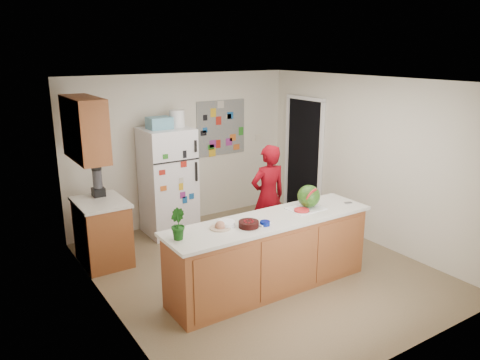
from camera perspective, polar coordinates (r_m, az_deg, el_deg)
floor at (r=6.46m, az=2.37°, el=-10.82°), size 4.00×4.50×0.02m
wall_back at (r=7.90m, az=-7.07°, el=3.73°), size 4.00×0.02×2.50m
wall_left at (r=5.16m, az=-16.04°, el=-3.32°), size 0.02×4.50×2.50m
wall_right at (r=7.33m, az=15.43°, el=2.32°), size 0.02×4.50×2.50m
ceiling at (r=5.79m, az=2.66°, el=12.08°), size 4.00×4.50×0.02m
doorway at (r=8.36m, az=7.81°, el=2.76°), size 0.03×0.85×2.04m
peninsula_base at (r=5.80m, az=3.68°, el=-9.17°), size 2.60×0.62×0.88m
peninsula_top at (r=5.62m, az=3.76°, el=-4.91°), size 2.68×0.70×0.04m
side_counter_base at (r=6.74m, az=-16.39°, el=-6.24°), size 0.60×0.80×0.86m
side_counter_top at (r=6.59m, az=-16.69°, el=-2.61°), size 0.64×0.84×0.04m
upper_cabinets at (r=6.27m, az=-18.43°, el=5.96°), size 0.35×1.00×0.80m
refrigerator at (r=7.48m, az=-8.77°, el=-0.19°), size 0.75×0.70×1.70m
fridge_top_bin at (r=7.24m, az=-9.80°, el=6.87°), size 0.35×0.28×0.18m
photo_collage at (r=8.18m, az=-2.32°, el=6.38°), size 0.95×0.01×0.95m
person at (r=6.87m, az=3.44°, el=-2.08°), size 0.59×0.41×1.56m
blender_appliance at (r=6.74m, az=-16.96°, el=-0.35°), size 0.13×0.13×0.38m
cutting_board at (r=5.98m, az=8.02°, el=-3.48°), size 0.45×0.34×0.01m
watermelon at (r=5.98m, az=8.38°, el=-1.97°), size 0.29×0.29×0.29m
watermelon_slice at (r=5.87m, az=7.52°, el=-3.66°), size 0.19×0.19×0.02m
cherry_bowl at (r=5.34m, az=1.06°, el=-5.40°), size 0.30×0.30×0.07m
white_bowl at (r=5.36m, az=-1.67°, el=-5.35°), size 0.21×0.21×0.06m
cobalt_bowl at (r=5.40m, az=3.05°, el=-5.28°), size 0.13×0.13×0.05m
plate at (r=5.30m, az=-2.43°, el=-5.86°), size 0.26×0.26×0.02m
paper_towel at (r=5.44m, az=2.67°, el=-5.29°), size 0.19×0.18×0.02m
keys at (r=6.31m, az=13.06°, el=-2.72°), size 0.10×0.06×0.01m
potted_plant at (r=5.01m, az=-7.66°, el=-5.37°), size 0.15×0.18×0.33m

